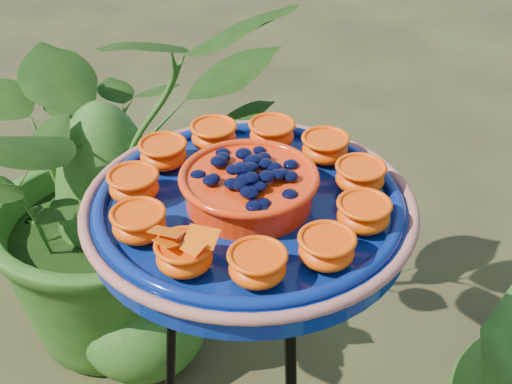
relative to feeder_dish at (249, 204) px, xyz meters
The scene contains 2 objects.
feeder_dish is the anchor object (origin of this frame).
shrub_back_left 0.94m from the feeder_dish, 130.42° to the left, with size 0.91×0.79×1.01m, color #244C14.
Camera 1 is at (0.16, -0.69, 1.52)m, focal length 50.00 mm.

